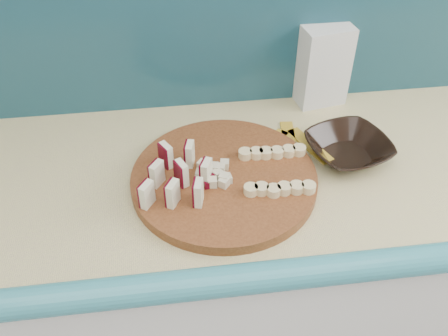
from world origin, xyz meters
TOP-DOWN VIEW (x-y plane):
  - kitchen_counter at (0.10, 1.50)m, footprint 2.20×0.63m
  - backsplash at (0.10, 1.79)m, footprint 2.20×0.02m
  - cutting_board at (0.04, 1.46)m, footprint 0.44×0.44m
  - apple_wedges at (-0.06, 1.44)m, footprint 0.15×0.16m
  - apple_chunks at (0.01, 1.46)m, footprint 0.07×0.06m
  - banana_slices at (0.15, 1.45)m, footprint 0.16×0.16m
  - brown_bowl at (0.34, 1.52)m, footprint 0.23×0.23m
  - flour_bag at (0.33, 1.76)m, footprint 0.14×0.11m
  - banana_peel at (0.21, 1.58)m, footprint 0.20×0.17m

SIDE VIEW (x-z plane):
  - kitchen_counter at x=0.10m, z-range 0.00..0.91m
  - banana_peel at x=0.21m, z-range 0.91..0.92m
  - cutting_board at x=0.04m, z-range 0.91..0.94m
  - brown_bowl at x=0.34m, z-range 0.91..0.96m
  - banana_slices at x=0.15m, z-range 0.94..0.95m
  - apple_chunks at x=0.01m, z-range 0.94..0.96m
  - apple_wedges at x=-0.06m, z-range 0.94..0.99m
  - flour_bag at x=0.33m, z-range 0.91..1.12m
  - backsplash at x=0.10m, z-range 0.91..1.41m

